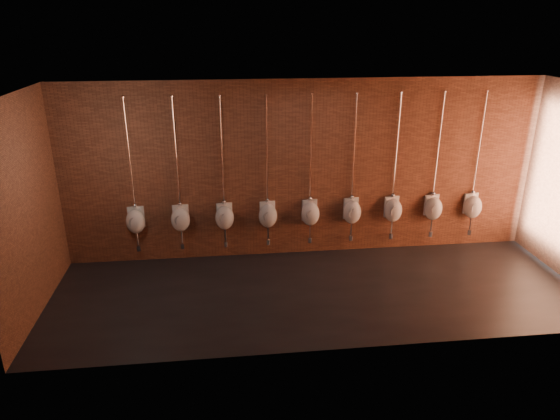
{
  "coord_description": "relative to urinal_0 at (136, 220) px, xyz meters",
  "views": [
    {
      "loc": [
        -1.42,
        -6.92,
        4.15
      ],
      "look_at": [
        -0.52,
        0.9,
        1.1
      ],
      "focal_mm": 32.0,
      "sensor_mm": 36.0,
      "label": 1
    }
  ],
  "objects": [
    {
      "name": "ground",
      "position": [
        3.01,
        -1.38,
        -0.83
      ],
      "size": [
        8.5,
        8.5,
        0.0
      ],
      "primitive_type": "plane",
      "color": "black",
      "rests_on": "ground"
    },
    {
      "name": "room_shell",
      "position": [
        3.01,
        -1.38,
        1.18
      ],
      "size": [
        8.54,
        3.04,
        3.22
      ],
      "color": "black",
      "rests_on": "ground"
    },
    {
      "name": "urinal_0",
      "position": [
        0.0,
        0.0,
        0.0
      ],
      "size": [
        0.38,
        0.35,
        2.71
      ],
      "color": "white",
      "rests_on": "ground"
    },
    {
      "name": "urinal_1",
      "position": [
        0.78,
        0.0,
        0.0
      ],
      "size": [
        0.38,
        0.35,
        2.71
      ],
      "color": "white",
      "rests_on": "ground"
    },
    {
      "name": "urinal_2",
      "position": [
        1.55,
        0.0,
        0.0
      ],
      "size": [
        0.38,
        0.35,
        2.71
      ],
      "color": "white",
      "rests_on": "ground"
    },
    {
      "name": "urinal_3",
      "position": [
        2.33,
        0.0,
        0.0
      ],
      "size": [
        0.38,
        0.35,
        2.71
      ],
      "color": "white",
      "rests_on": "ground"
    },
    {
      "name": "urinal_4",
      "position": [
        3.1,
        0.0,
        0.0
      ],
      "size": [
        0.38,
        0.35,
        2.71
      ],
      "color": "white",
      "rests_on": "ground"
    },
    {
      "name": "urinal_5",
      "position": [
        3.88,
        0.0,
        0.0
      ],
      "size": [
        0.38,
        0.35,
        2.71
      ],
      "color": "white",
      "rests_on": "ground"
    },
    {
      "name": "urinal_6",
      "position": [
        4.65,
        0.0,
        0.0
      ],
      "size": [
        0.38,
        0.35,
        2.71
      ],
      "color": "white",
      "rests_on": "ground"
    },
    {
      "name": "urinal_7",
      "position": [
        5.43,
        0.0,
        0.0
      ],
      "size": [
        0.38,
        0.35,
        2.71
      ],
      "color": "white",
      "rests_on": "ground"
    },
    {
      "name": "urinal_8",
      "position": [
        6.2,
        0.0,
        0.0
      ],
      "size": [
        0.38,
        0.35,
        2.71
      ],
      "color": "white",
      "rests_on": "ground"
    }
  ]
}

